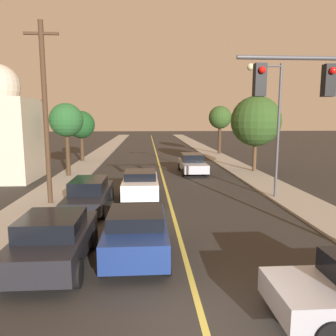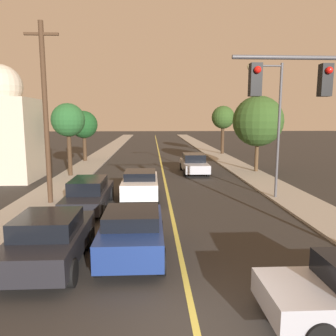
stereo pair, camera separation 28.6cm
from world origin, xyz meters
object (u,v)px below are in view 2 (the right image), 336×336
(car_near_lane_second, at_px, (140,184))
(streetlamp_right, at_px, (271,112))
(car_far_oncoming, at_px, (194,163))
(tree_left_far, at_px, (84,125))
(tree_right_far, at_px, (223,118))
(car_outer_lane_second, at_px, (89,193))
(utility_pole_left, at_px, (46,112))
(car_outer_lane_front, at_px, (50,239))
(tree_left_near, at_px, (68,121))
(tree_right_near, at_px, (258,121))
(domed_building_left, at_px, (4,130))
(car_near_lane_front, at_px, (132,232))
(traffic_signal_mast, at_px, (334,112))

(car_near_lane_second, height_order, streetlamp_right, streetlamp_right)
(car_far_oncoming, xyz_separation_m, tree_left_far, (-9.90, 7.03, 2.87))
(tree_right_far, bearing_deg, car_outer_lane_second, -116.41)
(streetlamp_right, xyz_separation_m, utility_pole_left, (-11.33, -0.58, 0.02))
(car_outer_lane_front, relative_size, streetlamp_right, 0.59)
(car_outer_lane_front, distance_m, tree_left_near, 15.54)
(streetlamp_right, distance_m, tree_right_near, 8.76)
(car_outer_lane_front, height_order, tree_right_far, tree_right_far)
(car_outer_lane_front, xyz_separation_m, car_outer_lane_second, (-0.00, 6.09, -0.05))
(car_near_lane_second, xyz_separation_m, car_outer_lane_front, (-2.38, -7.97, -0.00))
(car_near_lane_second, xyz_separation_m, tree_left_near, (-5.40, 6.92, 3.30))
(tree_right_near, height_order, domed_building_left, domed_building_left)
(car_near_lane_front, xyz_separation_m, car_outer_lane_front, (-2.38, -0.50, -0.00))
(car_near_lane_second, relative_size, tree_right_near, 0.71)
(car_near_lane_second, height_order, car_outer_lane_second, car_near_lane_second)
(domed_building_left, bearing_deg, car_outer_lane_second, -47.69)
(car_near_lane_second, xyz_separation_m, streetlamp_right, (6.83, -0.38, 3.78))
(car_near_lane_front, distance_m, car_near_lane_second, 7.46)
(car_near_lane_front, bearing_deg, car_near_lane_second, 90.00)
(car_near_lane_second, height_order, car_outer_lane_front, car_outer_lane_front)
(car_outer_lane_second, distance_m, domed_building_left, 11.09)
(car_near_lane_front, bearing_deg, car_outer_lane_front, -168.03)
(tree_left_far, bearing_deg, car_near_lane_front, -75.24)
(tree_right_far, relative_size, domed_building_left, 0.71)
(traffic_signal_mast, bearing_deg, domed_building_left, 137.73)
(car_far_oncoming, distance_m, utility_pole_left, 12.98)
(car_outer_lane_front, height_order, streetlamp_right, streetlamp_right)
(domed_building_left, bearing_deg, utility_pole_left, -53.93)
(streetlamp_right, xyz_separation_m, tree_right_far, (2.15, 21.39, -0.30))
(car_near_lane_second, xyz_separation_m, traffic_signal_mast, (5.87, -8.01, 3.67))
(tree_left_far, bearing_deg, tree_left_near, -86.11)
(car_far_oncoming, relative_size, utility_pole_left, 0.56)
(car_far_oncoming, distance_m, domed_building_left, 13.98)
(tree_left_far, relative_size, tree_right_far, 0.87)
(car_far_oncoming, height_order, tree_left_far, tree_left_far)
(car_near_lane_front, height_order, tree_right_far, tree_right_far)
(tree_left_near, bearing_deg, traffic_signal_mast, -52.96)
(car_outer_lane_front, bearing_deg, utility_pole_left, 106.80)
(streetlamp_right, distance_m, tree_left_far, 20.13)
(car_near_lane_second, relative_size, streetlamp_right, 0.60)
(traffic_signal_mast, relative_size, streetlamp_right, 0.88)
(tree_right_far, xyz_separation_m, domed_building_left, (-18.60, -14.93, -0.83))
(streetlamp_right, bearing_deg, traffic_signal_mast, -97.18)
(traffic_signal_mast, relative_size, utility_pole_left, 0.71)
(tree_right_far, distance_m, domed_building_left, 23.87)
(utility_pole_left, height_order, tree_right_far, utility_pole_left)
(car_near_lane_front, bearing_deg, tree_left_near, 110.56)
(utility_pole_left, height_order, tree_left_far, utility_pole_left)
(car_outer_lane_second, relative_size, streetlamp_right, 0.74)
(car_outer_lane_second, bearing_deg, tree_left_near, 108.92)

